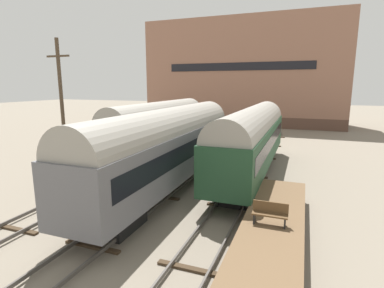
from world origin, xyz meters
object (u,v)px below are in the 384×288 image
object	(u,v)px
bench	(270,213)
utility_pole	(62,109)
train_car_green	(252,137)
train_car_brown	(160,127)
person_worker	(81,206)
train_car_grey	(168,144)

from	to	relation	value
bench	utility_pole	bearing A→B (deg)	163.44
train_car_green	train_car_brown	world-z (taller)	train_car_brown
utility_pole	person_worker	bearing A→B (deg)	-42.66
train_car_grey	person_worker	size ratio (longest dim) A/B	9.67
train_car_brown	utility_pole	world-z (taller)	utility_pole
train_car_brown	bench	xyz separation A→B (m)	(11.08, -12.31, -1.37)
person_worker	train_car_grey	bearing A→B (deg)	75.32
person_worker	utility_pole	distance (m)	8.99
train_car_grey	train_car_brown	world-z (taller)	train_car_grey
train_car_grey	train_car_brown	xyz separation A→B (m)	(-4.33, 7.47, -0.05)
bench	person_worker	size ratio (longest dim) A/B	0.79
train_car_brown	utility_pole	distance (m)	8.92
train_car_green	bench	size ratio (longest dim) A/B	12.02
train_car_green	train_car_brown	size ratio (longest dim) A/B	1.10
utility_pole	train_car_green	bearing A→B (deg)	25.69
train_car_grey	bench	bearing A→B (deg)	-35.62
person_worker	utility_pole	size ratio (longest dim) A/B	0.19
train_car_grey	person_worker	bearing A→B (deg)	-104.68
train_car_brown	person_worker	distance (m)	13.95
train_car_green	utility_pole	xyz separation A→B (m)	(-11.90, -5.72, 2.07)
train_car_green	train_car_brown	xyz separation A→B (m)	(-8.66, 2.33, 0.03)
utility_pole	train_car_grey	bearing A→B (deg)	4.39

